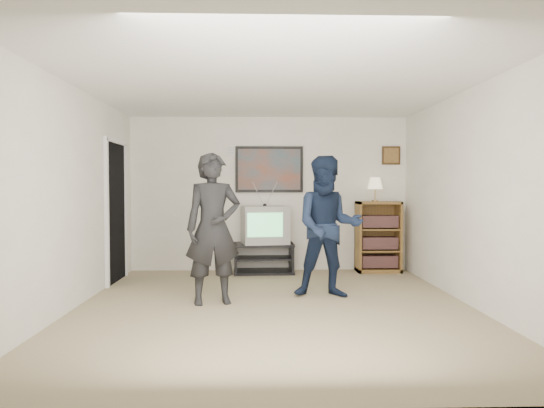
{
  "coord_description": "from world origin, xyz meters",
  "views": [
    {
      "loc": [
        -0.19,
        -5.42,
        1.37
      ],
      "look_at": [
        -0.01,
        0.69,
        1.15
      ],
      "focal_mm": 32.0,
      "sensor_mm": 36.0,
      "label": 1
    }
  ],
  "objects": [
    {
      "name": "room_shell",
      "position": [
        0.0,
        0.35,
        1.25
      ],
      "size": [
        4.51,
        5.0,
        2.51
      ],
      "color": "#746049",
      "rests_on": "ground"
    },
    {
      "name": "media_stand",
      "position": [
        -0.09,
        2.23,
        0.24
      ],
      "size": [
        0.96,
        0.56,
        0.47
      ],
      "rotation": [
        0.0,
        0.0,
        0.04
      ],
      "color": "black",
      "rests_on": "room_shell"
    },
    {
      "name": "crt_television",
      "position": [
        -0.08,
        2.23,
        0.77
      ],
      "size": [
        0.78,
        0.69,
        0.59
      ],
      "primitive_type": null,
      "rotation": [
        0.0,
        0.0,
        0.15
      ],
      "color": "#969591",
      "rests_on": "media_stand"
    },
    {
      "name": "bookshelf",
      "position": [
        1.75,
        2.28,
        0.57
      ],
      "size": [
        0.69,
        0.39,
        1.13
      ],
      "primitive_type": null,
      "color": "brown",
      "rests_on": "room_shell"
    },
    {
      "name": "table_lamp",
      "position": [
        1.69,
        2.29,
        1.33
      ],
      "size": [
        0.24,
        0.24,
        0.39
      ],
      "primitive_type": null,
      "color": "#F1E8B7",
      "rests_on": "bookshelf"
    },
    {
      "name": "person_tall",
      "position": [
        -0.71,
        0.24,
        0.88
      ],
      "size": [
        0.73,
        0.57,
        1.76
      ],
      "primitive_type": "imported",
      "rotation": [
        0.0,
        0.0,
        0.25
      ],
      "color": "black",
      "rests_on": "room_shell"
    },
    {
      "name": "person_short",
      "position": [
        0.68,
        0.53,
        0.88
      ],
      "size": [
        0.9,
        0.72,
        1.75
      ],
      "primitive_type": "imported",
      "rotation": [
        0.0,
        0.0,
        -0.07
      ],
      "color": "#121B31",
      "rests_on": "room_shell"
    },
    {
      "name": "controller_left",
      "position": [
        -0.75,
        0.47,
        1.15
      ],
      "size": [
        0.05,
        0.13,
        0.04
      ],
      "primitive_type": "cube",
      "rotation": [
        0.0,
        0.0,
        -0.12
      ],
      "color": "white",
      "rests_on": "person_tall"
    },
    {
      "name": "controller_right",
      "position": [
        0.71,
        0.75,
        0.95
      ],
      "size": [
        0.06,
        0.12,
        0.03
      ],
      "primitive_type": "cube",
      "rotation": [
        0.0,
        0.0,
        -0.31
      ],
      "color": "white",
      "rests_on": "person_short"
    },
    {
      "name": "poster",
      "position": [
        0.0,
        2.48,
        1.65
      ],
      "size": [
        1.1,
        0.03,
        0.75
      ],
      "primitive_type": "cube",
      "color": "black",
      "rests_on": "room_shell"
    },
    {
      "name": "air_vent",
      "position": [
        -0.55,
        2.48,
        1.95
      ],
      "size": [
        0.28,
        0.02,
        0.14
      ],
      "primitive_type": "cube",
      "color": "white",
      "rests_on": "room_shell"
    },
    {
      "name": "small_picture",
      "position": [
        2.0,
        2.48,
        1.88
      ],
      "size": [
        0.3,
        0.03,
        0.3
      ],
      "primitive_type": "cube",
      "color": "#382711",
      "rests_on": "room_shell"
    },
    {
      "name": "doorway",
      "position": [
        -2.23,
        1.6,
        1.0
      ],
      "size": [
        0.03,
        0.85,
        2.0
      ],
      "primitive_type": "cube",
      "color": "black",
      "rests_on": "room_shell"
    }
  ]
}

